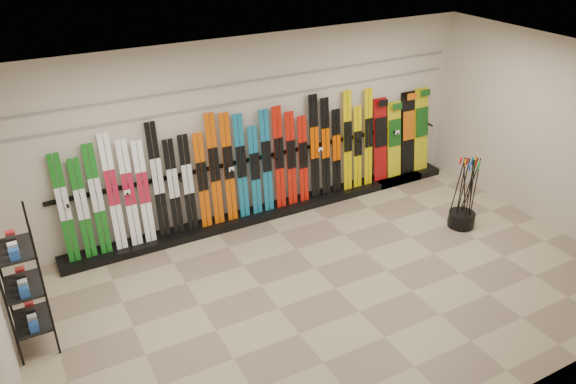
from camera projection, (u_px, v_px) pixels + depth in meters
floor at (335, 288)px, 7.76m from camera, size 8.00×8.00×0.00m
back_wall at (255, 129)px, 9.01m from camera, size 8.00×0.00×8.00m
right_wall at (555, 136)px, 8.76m from camera, size 0.00×5.00×5.00m
ceiling at (346, 76)px, 6.37m from camera, size 8.00×8.00×0.00m
ski_rack_base at (274, 210)px, 9.60m from camera, size 8.00×0.40×0.12m
skis at (235, 170)px, 8.93m from camera, size 5.37×0.20×1.84m
snowboards at (402, 135)px, 10.44m from camera, size 1.26×0.24×1.57m
accessory_rack at (23, 284)px, 6.40m from camera, size 0.40×0.60×1.76m
pole_bin at (461, 219)px, 9.19m from camera, size 0.42×0.42×0.25m
ski_poles at (466, 193)px, 8.98m from camera, size 0.38×0.37×1.18m
slatwall_rail_0 at (254, 100)px, 8.76m from camera, size 7.60×0.02×0.03m
slatwall_rail_1 at (254, 81)px, 8.62m from camera, size 7.60×0.02×0.03m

